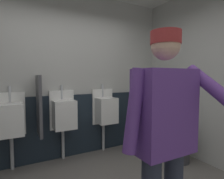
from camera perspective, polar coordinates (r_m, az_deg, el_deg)
The scene contains 8 objects.
wall_back at distance 3.22m, azimuth -15.23°, elevation 4.49°, with size 4.43×0.12×2.82m, color #B2B2AD.
wainscot_band_back at distance 3.26m, azimuth -14.63°, elevation -11.10°, with size 3.83×0.03×1.07m, color #19232D.
urinal_left at distance 2.97m, azimuth -29.24°, elevation -8.09°, with size 0.40×0.34×1.24m.
urinal_middle at distance 3.05m, azimuth -14.92°, elevation -7.41°, with size 0.40×0.34×1.24m.
urinal_right at distance 3.31m, azimuth -2.11°, elevation -6.41°, with size 0.40×0.34×1.24m.
privacy_divider_panel at distance 2.89m, azimuth -21.91°, elevation -4.72°, with size 0.04×0.40×0.90m, color #4C4C51.
person at distance 1.39m, azimuth 16.21°, elevation -12.25°, with size 0.66×0.60×1.69m.
trash_bin at distance 3.25m, azimuth 19.96°, elevation -14.81°, with size 0.37×0.37×0.68m, color #38383D.
Camera 1 is at (-0.74, -1.49, 1.37)m, focal length 29.13 mm.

